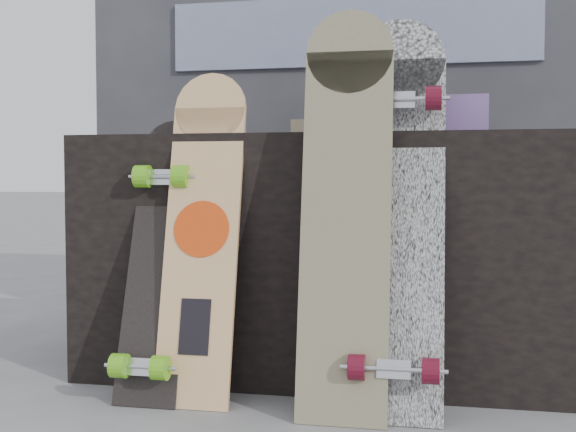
% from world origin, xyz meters
% --- Properties ---
extents(ground, '(60.00, 60.00, 0.00)m').
position_xyz_m(ground, '(0.00, 0.00, 0.00)').
color(ground, slate).
rests_on(ground, ground).
extents(vendor_table, '(1.60, 0.60, 0.80)m').
position_xyz_m(vendor_table, '(0.00, 0.50, 0.40)').
color(vendor_table, black).
rests_on(vendor_table, ground).
extents(booth, '(2.40, 0.22, 2.20)m').
position_xyz_m(booth, '(0.00, 1.35, 1.10)').
color(booth, '#343439').
rests_on(booth, ground).
extents(merch_box_purple, '(0.18, 0.12, 0.10)m').
position_xyz_m(merch_box_purple, '(-0.41, 0.61, 0.85)').
color(merch_box_purple, '#6E4083').
rests_on(merch_box_purple, vendor_table).
extents(merch_box_small, '(0.14, 0.14, 0.12)m').
position_xyz_m(merch_box_small, '(0.45, 0.43, 0.86)').
color(merch_box_small, '#6E4083').
rests_on(merch_box_small, vendor_table).
extents(merch_box_flat, '(0.22, 0.10, 0.06)m').
position_xyz_m(merch_box_flat, '(-0.01, 0.52, 0.83)').
color(merch_box_flat, '#D1B78C').
rests_on(merch_box_flat, vendor_table).
extents(longboard_geisha, '(0.23, 0.25, 0.99)m').
position_xyz_m(longboard_geisha, '(-0.32, 0.15, 0.52)').
color(longboard_geisha, '#C6B685').
rests_on(longboard_geisha, ground).
extents(longboard_celtic, '(0.25, 0.23, 1.15)m').
position_xyz_m(longboard_celtic, '(0.12, 0.08, 0.61)').
color(longboard_celtic, '#CABF89').
rests_on(longboard_celtic, ground).
extents(longboard_cascadia, '(0.26, 0.38, 1.15)m').
position_xyz_m(longboard_cascadia, '(0.26, 0.16, 0.59)').
color(longboard_cascadia, white).
rests_on(longboard_cascadia, ground).
extents(skateboard_dark, '(0.19, 0.35, 0.85)m').
position_xyz_m(skateboard_dark, '(-0.46, 0.14, 0.43)').
color(skateboard_dark, black).
rests_on(skateboard_dark, ground).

